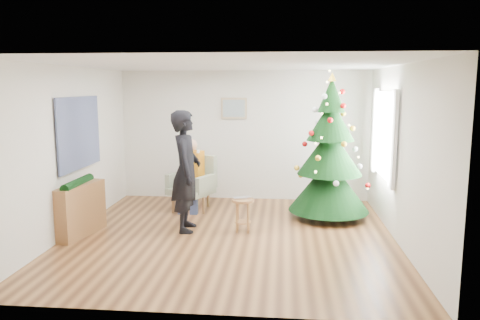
# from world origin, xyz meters

# --- Properties ---
(floor) EXTENTS (5.00, 5.00, 0.00)m
(floor) POSITION_xyz_m (0.00, 0.00, 0.00)
(floor) COLOR brown
(floor) RESTS_ON ground
(ceiling) EXTENTS (5.00, 5.00, 0.00)m
(ceiling) POSITION_xyz_m (0.00, 0.00, 2.60)
(ceiling) COLOR white
(ceiling) RESTS_ON wall_back
(wall_back) EXTENTS (5.00, 0.00, 5.00)m
(wall_back) POSITION_xyz_m (0.00, 2.50, 1.30)
(wall_back) COLOR silver
(wall_back) RESTS_ON floor
(wall_front) EXTENTS (5.00, 0.00, 5.00)m
(wall_front) POSITION_xyz_m (0.00, -2.50, 1.30)
(wall_front) COLOR silver
(wall_front) RESTS_ON floor
(wall_left) EXTENTS (0.00, 5.00, 5.00)m
(wall_left) POSITION_xyz_m (-2.50, 0.00, 1.30)
(wall_left) COLOR silver
(wall_left) RESTS_ON floor
(wall_right) EXTENTS (0.00, 5.00, 5.00)m
(wall_right) POSITION_xyz_m (2.50, 0.00, 1.30)
(wall_right) COLOR silver
(wall_right) RESTS_ON floor
(window_panel) EXTENTS (0.04, 1.30, 1.40)m
(window_panel) POSITION_xyz_m (2.47, 1.00, 1.50)
(window_panel) COLOR white
(window_panel) RESTS_ON wall_right
(curtains) EXTENTS (0.05, 1.75, 1.50)m
(curtains) POSITION_xyz_m (2.44, 1.00, 1.50)
(curtains) COLOR white
(curtains) RESTS_ON wall_right
(christmas_tree) EXTENTS (1.39, 1.39, 2.52)m
(christmas_tree) POSITION_xyz_m (1.60, 1.21, 1.13)
(christmas_tree) COLOR #3F2816
(christmas_tree) RESTS_ON floor
(stool) EXTENTS (0.35, 0.35, 0.53)m
(stool) POSITION_xyz_m (0.18, 0.27, 0.27)
(stool) COLOR brown
(stool) RESTS_ON floor
(laptop) EXTENTS (0.34, 0.29, 0.02)m
(laptop) POSITION_xyz_m (0.18, 0.27, 0.54)
(laptop) COLOR silver
(laptop) RESTS_ON stool
(armchair) EXTENTS (0.94, 0.93, 1.01)m
(armchair) POSITION_xyz_m (-0.88, 1.56, 0.37)
(armchair) COLOR gray
(armchair) RESTS_ON floor
(seated_person) EXTENTS (0.55, 0.69, 1.32)m
(seated_person) POSITION_xyz_m (-0.91, 1.51, 0.68)
(seated_person) COLOR navy
(seated_person) RESTS_ON armchair
(standing_man) EXTENTS (0.53, 0.75, 1.92)m
(standing_man) POSITION_xyz_m (-0.73, 0.27, 0.96)
(standing_man) COLOR black
(standing_man) RESTS_ON floor
(game_controller) EXTENTS (0.05, 0.13, 0.04)m
(game_controller) POSITION_xyz_m (-0.52, 0.24, 1.28)
(game_controller) COLOR white
(game_controller) RESTS_ON standing_man
(console) EXTENTS (0.49, 1.04, 0.80)m
(console) POSITION_xyz_m (-2.33, -0.14, 0.40)
(console) COLOR brown
(console) RESTS_ON floor
(garland) EXTENTS (0.14, 0.90, 0.14)m
(garland) POSITION_xyz_m (-2.33, -0.14, 0.82)
(garland) COLOR black
(garland) RESTS_ON console
(tapestry) EXTENTS (0.03, 1.50, 1.15)m
(tapestry) POSITION_xyz_m (-2.46, 0.30, 1.55)
(tapestry) COLOR black
(tapestry) RESTS_ON wall_left
(framed_picture) EXTENTS (0.52, 0.05, 0.42)m
(framed_picture) POSITION_xyz_m (-0.20, 2.46, 1.85)
(framed_picture) COLOR tan
(framed_picture) RESTS_ON wall_back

